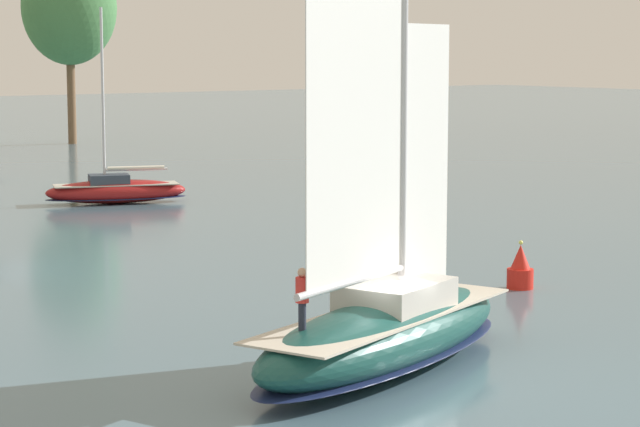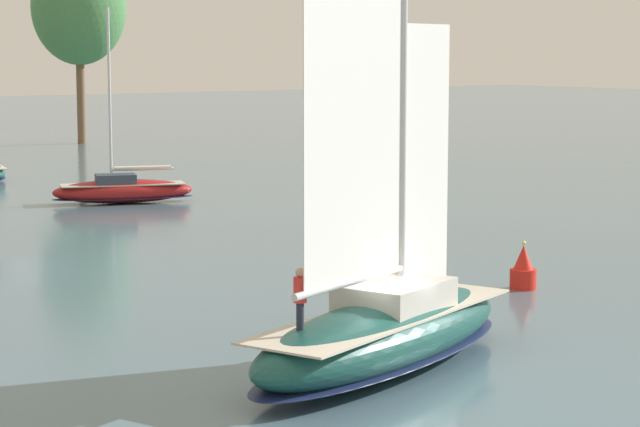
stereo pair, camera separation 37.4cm
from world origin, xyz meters
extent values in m
plane|color=slate|center=(0.00, 0.00, 0.00)|extent=(400.00, 400.00, 0.00)
cylinder|color=brown|center=(29.07, 81.55, 4.86)|extent=(0.78, 0.78, 9.72)
ellipsoid|color=#477F47|center=(29.07, 81.55, 12.66)|extent=(8.75, 8.75, 10.69)
ellipsoid|color=#194C47|center=(0.00, 0.00, 0.98)|extent=(11.90, 6.97, 1.95)
ellipsoid|color=#19234C|center=(0.00, 0.00, 0.44)|extent=(12.02, 7.03, 0.23)
cube|color=beige|center=(0.00, 0.00, 1.54)|extent=(10.43, 6.01, 0.06)
cube|color=beige|center=(0.54, 0.20, 1.98)|extent=(3.80, 3.22, 0.80)
cylinder|color=silver|center=(0.86, 0.32, 8.76)|extent=(0.23, 0.23, 14.37)
cylinder|color=silver|center=(-1.57, -0.57, 2.72)|extent=(4.93, 1.96, 0.20)
cube|color=white|center=(-1.37, -0.50, 8.61)|extent=(4.48, 1.66, 11.78)
cube|color=white|center=(2.15, 0.78, 5.53)|extent=(2.38, 0.89, 7.90)
cylinder|color=#232838|center=(-3.37, -0.82, 2.00)|extent=(0.26, 0.26, 0.85)
cylinder|color=red|center=(-3.37, -0.82, 2.75)|extent=(0.44, 0.44, 0.65)
sphere|color=tan|center=(-3.37, -0.82, 3.19)|extent=(0.24, 0.24, 0.24)
ellipsoid|color=maroon|center=(11.35, 38.14, 0.68)|extent=(8.28, 4.87, 1.36)
ellipsoid|color=#19234C|center=(11.35, 38.14, 0.31)|extent=(8.37, 4.92, 0.16)
cube|color=#BCB7A8|center=(11.35, 38.14, 1.08)|extent=(7.26, 4.20, 0.06)
cube|color=#333D4C|center=(10.98, 38.28, 1.39)|extent=(2.64, 2.25, 0.56)
cylinder|color=silver|center=(10.75, 38.36, 6.12)|extent=(0.16, 0.16, 10.00)
cylinder|color=silver|center=(12.44, 37.74, 1.91)|extent=(3.43, 1.37, 0.14)
cylinder|color=silver|center=(12.44, 37.74, 2.01)|extent=(3.12, 1.32, 0.22)
cylinder|color=red|center=(11.47, 6.12, 0.37)|extent=(0.98, 0.98, 0.74)
cone|color=red|center=(11.47, 6.12, 1.19)|extent=(0.74, 0.74, 0.90)
sphere|color=#F2F266|center=(11.47, 6.12, 1.72)|extent=(0.16, 0.16, 0.16)
camera|label=1|loc=(-21.31, -25.94, 8.76)|focal=70.00mm
camera|label=2|loc=(-21.01, -26.16, 8.76)|focal=70.00mm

